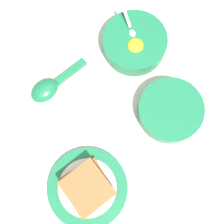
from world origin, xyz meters
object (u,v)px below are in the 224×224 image
(toast_sandwich, at_px, (87,187))
(congee_bowl, at_px, (170,110))
(soup_spoon, at_px, (49,87))
(toast_plate, at_px, (88,188))
(egg_bowl, at_px, (135,43))

(toast_sandwich, bearing_deg, congee_bowl, 113.35)
(toast_sandwich, xyz_separation_m, soup_spoon, (-0.28, -0.02, -0.02))
(congee_bowl, bearing_deg, toast_plate, -66.72)
(toast_plate, height_order, congee_bowl, congee_bowl)
(toast_plate, distance_m, congee_bowl, 0.29)
(congee_bowl, bearing_deg, soup_spoon, -120.79)
(toast_plate, distance_m, soup_spoon, 0.28)
(egg_bowl, bearing_deg, soup_spoon, -81.09)
(egg_bowl, bearing_deg, congee_bowl, 6.28)
(toast_plate, height_order, soup_spoon, soup_spoon)
(soup_spoon, bearing_deg, congee_bowl, 59.21)
(toast_sandwich, height_order, soup_spoon, toast_sandwich)
(egg_bowl, relative_size, toast_sandwich, 1.33)
(soup_spoon, distance_m, congee_bowl, 0.33)
(toast_sandwich, height_order, congee_bowl, toast_sandwich)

